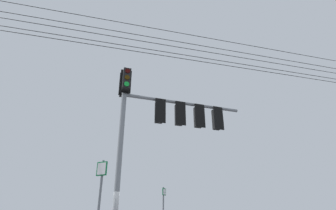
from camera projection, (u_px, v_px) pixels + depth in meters
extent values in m
cylinder|color=gray|center=(119.00, 166.00, 9.47)|extent=(0.20, 0.20, 6.77)
cylinder|color=gray|center=(184.00, 103.00, 11.38)|extent=(4.79, 2.11, 0.14)
cube|color=black|center=(124.00, 86.00, 11.15)|extent=(0.39, 0.39, 0.90)
cube|color=black|center=(125.00, 84.00, 11.00)|extent=(0.42, 0.21, 1.04)
cylinder|color=#360503|center=(124.00, 82.00, 11.42)|extent=(0.20, 0.10, 0.20)
cylinder|color=#3C2703|center=(123.00, 88.00, 11.29)|extent=(0.20, 0.10, 0.20)
cylinder|color=green|center=(123.00, 94.00, 11.16)|extent=(0.20, 0.10, 0.20)
cube|color=black|center=(126.00, 79.00, 10.63)|extent=(0.39, 0.39, 0.90)
cube|color=black|center=(126.00, 81.00, 10.78)|extent=(0.42, 0.21, 1.04)
cylinder|color=#360503|center=(128.00, 71.00, 10.61)|extent=(0.20, 0.10, 0.20)
cylinder|color=#3C2703|center=(127.00, 77.00, 10.49)|extent=(0.20, 0.10, 0.20)
cylinder|color=green|center=(127.00, 84.00, 10.36)|extent=(0.20, 0.10, 0.20)
cube|color=black|center=(159.00, 112.00, 10.84)|extent=(0.39, 0.39, 0.90)
cube|color=black|center=(160.00, 110.00, 10.69)|extent=(0.42, 0.21, 1.04)
cylinder|color=#360503|center=(158.00, 107.00, 11.11)|extent=(0.20, 0.11, 0.20)
cylinder|color=#3C2703|center=(158.00, 113.00, 10.98)|extent=(0.20, 0.11, 0.20)
cylinder|color=green|center=(158.00, 120.00, 10.85)|extent=(0.20, 0.11, 0.20)
cube|color=black|center=(179.00, 115.00, 11.08)|extent=(0.39, 0.39, 0.90)
cube|color=black|center=(181.00, 113.00, 10.94)|extent=(0.42, 0.21, 1.04)
cylinder|color=#360503|center=(178.00, 109.00, 11.35)|extent=(0.20, 0.10, 0.20)
cylinder|color=#3C2703|center=(178.00, 116.00, 11.23)|extent=(0.20, 0.10, 0.20)
cylinder|color=green|center=(178.00, 123.00, 11.10)|extent=(0.20, 0.10, 0.20)
cube|color=black|center=(198.00, 117.00, 11.33)|extent=(0.39, 0.39, 0.90)
cube|color=black|center=(200.00, 116.00, 11.18)|extent=(0.42, 0.21, 1.04)
cylinder|color=#360503|center=(196.00, 112.00, 11.59)|extent=(0.20, 0.11, 0.20)
cylinder|color=#3C2703|center=(197.00, 118.00, 11.47)|extent=(0.20, 0.11, 0.20)
cylinder|color=green|center=(197.00, 125.00, 11.34)|extent=(0.20, 0.11, 0.20)
cube|color=black|center=(217.00, 119.00, 11.57)|extent=(0.40, 0.40, 0.90)
cube|color=black|center=(219.00, 118.00, 11.43)|extent=(0.42, 0.22, 1.04)
cylinder|color=#360503|center=(214.00, 114.00, 11.84)|extent=(0.19, 0.11, 0.20)
cylinder|color=#3C2703|center=(215.00, 121.00, 11.71)|extent=(0.19, 0.11, 0.20)
cylinder|color=green|center=(215.00, 127.00, 11.58)|extent=(0.19, 0.11, 0.20)
cube|color=#0C7238|center=(164.00, 192.00, 12.06)|extent=(0.14, 0.32, 0.30)
cube|color=white|center=(164.00, 192.00, 12.06)|extent=(0.10, 0.26, 0.24)
cube|color=#0C7238|center=(102.00, 169.00, 7.72)|extent=(0.34, 0.14, 0.40)
cube|color=white|center=(102.00, 169.00, 7.71)|extent=(0.27, 0.10, 0.34)
cylinder|color=black|center=(161.00, 55.00, 11.93)|extent=(30.94, 11.13, 0.10)
cylinder|color=black|center=(161.00, 51.00, 12.02)|extent=(30.94, 11.13, 0.10)
cylinder|color=black|center=(161.00, 44.00, 12.19)|extent=(30.94, 11.13, 0.10)
cylinder|color=black|center=(161.00, 39.00, 12.32)|extent=(30.94, 11.13, 0.10)
cylinder|color=black|center=(161.00, 30.00, 12.54)|extent=(30.94, 11.13, 0.10)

